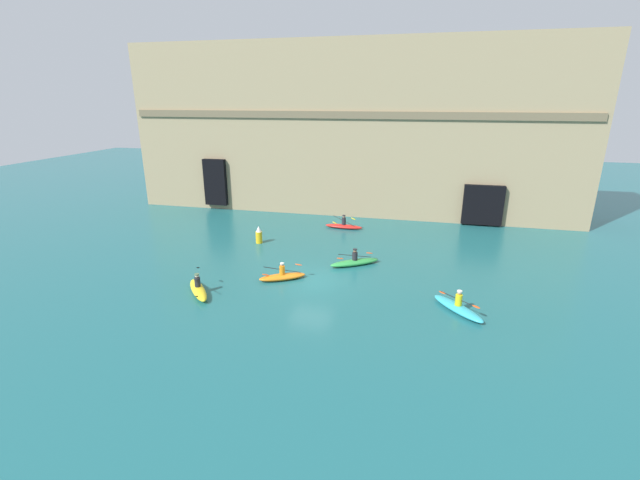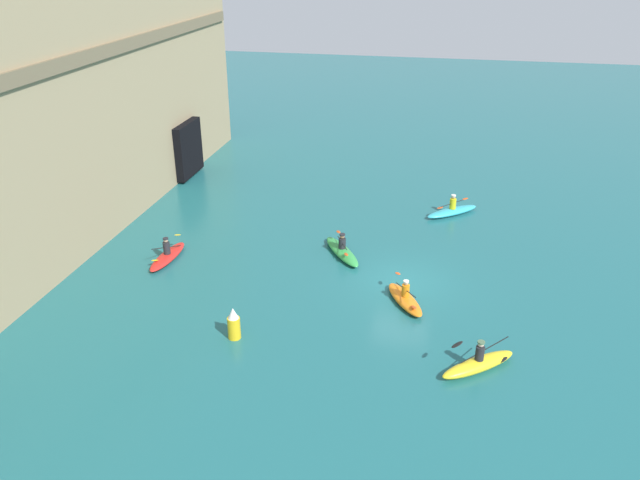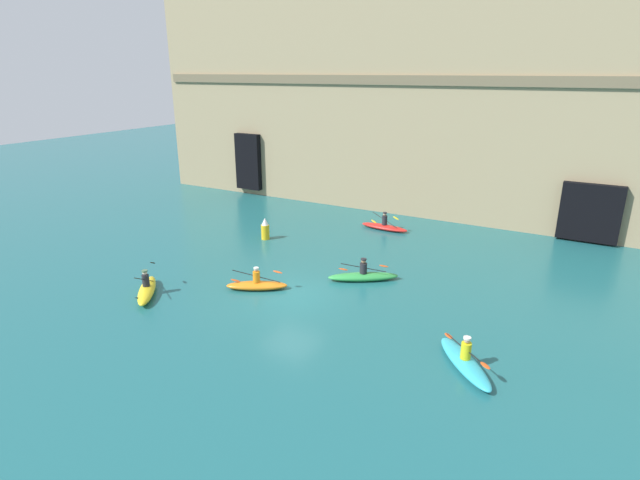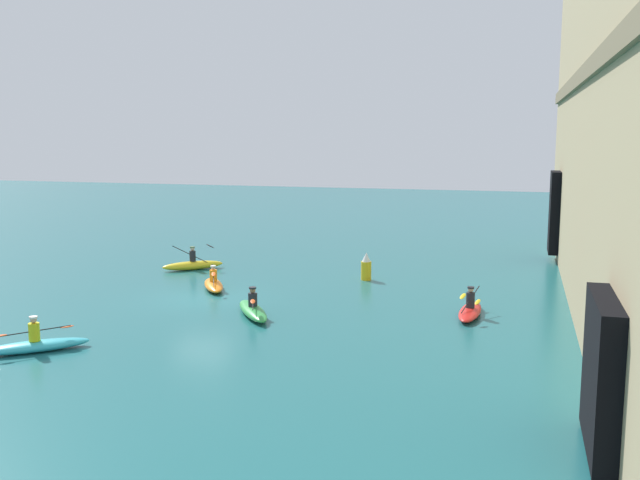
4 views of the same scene
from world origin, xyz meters
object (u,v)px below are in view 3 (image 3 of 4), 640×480
at_px(kayak_cyan, 465,362).
at_px(kayak_red, 384,226).
at_px(kayak_green, 363,276).
at_px(kayak_orange, 257,285).
at_px(marker_buoy, 265,229).
at_px(kayak_yellow, 147,289).

bearing_deg(kayak_cyan, kayak_red, -8.09).
distance_m(kayak_cyan, kayak_red, 15.53).
distance_m(kayak_green, kayak_red, 8.31).
height_order(kayak_cyan, kayak_orange, kayak_cyan).
height_order(kayak_red, marker_buoy, marker_buoy).
xyz_separation_m(kayak_red, kayak_orange, (-1.64, -11.37, 0.01)).
bearing_deg(kayak_yellow, kayak_orange, 86.69).
xyz_separation_m(kayak_cyan, kayak_orange, (-9.97, 1.74, -0.00)).
xyz_separation_m(kayak_green, kayak_red, (-2.21, 8.01, -0.01)).
height_order(kayak_green, kayak_red, kayak_red).
distance_m(kayak_cyan, kayak_yellow, 13.97).
distance_m(kayak_yellow, kayak_orange, 4.91).
height_order(kayak_cyan, marker_buoy, marker_buoy).
distance_m(kayak_cyan, kayak_green, 7.97).
bearing_deg(marker_buoy, kayak_cyan, -29.66).
bearing_deg(kayak_green, kayak_cyan, 106.73).
bearing_deg(kayak_red, kayak_green, 108.52).
relative_size(kayak_cyan, kayak_red, 0.97).
distance_m(kayak_yellow, kayak_red, 15.34).
bearing_deg(kayak_red, marker_buoy, 46.70).
bearing_deg(kayak_orange, kayak_cyan, 139.94).
distance_m(kayak_yellow, kayak_green, 10.00).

